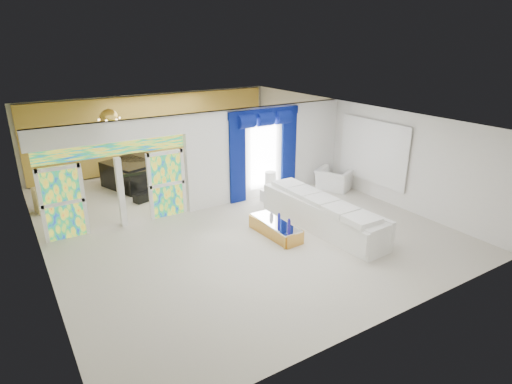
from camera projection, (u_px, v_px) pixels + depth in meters
floor at (226, 216)px, 12.76m from camera, size 12.00×12.00×0.00m
dividing_wall at (268, 151)px, 14.11m from camera, size 5.70×0.18×3.00m
dividing_header at (111, 132)px, 11.20m from camera, size 4.30×0.18×0.55m
stained_panel_left at (63, 203)px, 11.08m from camera, size 0.95×0.04×2.00m
stained_panel_right at (167, 184)px, 12.50m from camera, size 0.95×0.04×2.00m
stained_transom at (113, 149)px, 11.36m from camera, size 4.00×0.05×0.35m
window_pane at (263, 154)px, 13.92m from camera, size 1.00×0.02×2.30m
blue_drape_left at (237, 161)px, 13.42m from camera, size 0.55×0.10×2.80m
blue_drape_right at (289, 152)px, 14.41m from camera, size 0.55×0.10×2.80m
blue_pelmet at (264, 113)px, 13.42m from camera, size 2.60×0.12×0.25m
wall_mirror at (373, 151)px, 13.89m from camera, size 0.04×2.70×1.90m
gold_curtains at (155, 132)px, 16.94m from camera, size 9.70×0.12×2.90m
white_sofa at (321, 215)px, 11.85m from camera, size 1.16×4.24×0.80m
coffee_table at (275, 229)px, 11.49m from camera, size 0.67×1.74×0.38m
console_table at (278, 193)px, 14.08m from camera, size 1.24×0.48×0.40m
table_lamp at (270, 181)px, 13.76m from camera, size 0.36×0.36×0.58m
armchair at (334, 179)px, 14.90m from camera, size 1.38×1.45×0.73m
grand_piano at (131, 175)px, 15.14m from camera, size 1.88×2.14×0.90m
piano_bench at (146, 196)px, 13.98m from camera, size 0.90×0.59×0.28m
tv_console at (44, 199)px, 13.01m from camera, size 0.62×0.58×0.78m
chandelier at (109, 119)px, 13.41m from camera, size 0.60×0.60×0.60m
decanters at (280, 220)px, 11.31m from camera, size 0.11×0.93×0.25m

